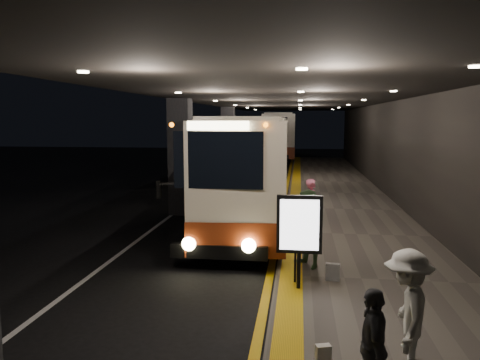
# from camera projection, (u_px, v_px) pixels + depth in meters

# --- Properties ---
(ground) EXTENTS (90.00, 90.00, 0.00)m
(ground) POSITION_uv_depth(u_px,v_px,m) (197.00, 242.00, 13.94)
(ground) COLOR black
(lane_line_white) EXTENTS (0.12, 50.00, 0.01)m
(lane_line_white) POSITION_uv_depth(u_px,v_px,m) (180.00, 208.00, 19.08)
(lane_line_white) COLOR silver
(lane_line_white) RESTS_ON ground
(kerb_stripe_yellow) EXTENTS (0.18, 50.00, 0.01)m
(kerb_stripe_yellow) POSITION_uv_depth(u_px,v_px,m) (282.00, 211.00, 18.57)
(kerb_stripe_yellow) COLOR gold
(kerb_stripe_yellow) RESTS_ON ground
(sidewalk) EXTENTS (4.50, 50.00, 0.15)m
(sidewalk) POSITION_uv_depth(u_px,v_px,m) (344.00, 211.00, 18.26)
(sidewalk) COLOR #514C44
(sidewalk) RESTS_ON ground
(tactile_strip) EXTENTS (0.50, 50.00, 0.01)m
(tactile_strip) POSITION_uv_depth(u_px,v_px,m) (295.00, 207.00, 18.49)
(tactile_strip) COLOR gold
(tactile_strip) RESTS_ON sidewalk
(terminal_wall) EXTENTS (0.10, 50.00, 6.00)m
(terminal_wall) POSITION_uv_depth(u_px,v_px,m) (407.00, 136.00, 17.60)
(terminal_wall) COLOR black
(terminal_wall) RESTS_ON ground
(support_columns) EXTENTS (0.80, 24.80, 4.40)m
(support_columns) POSITION_uv_depth(u_px,v_px,m) (181.00, 157.00, 17.78)
(support_columns) COLOR black
(support_columns) RESTS_ON ground
(canopy) EXTENTS (9.00, 50.00, 0.40)m
(canopy) POSITION_uv_depth(u_px,v_px,m) (287.00, 94.00, 17.96)
(canopy) COLOR black
(canopy) RESTS_ON support_columns
(coach_main) EXTENTS (3.14, 11.62, 3.59)m
(coach_main) POSITION_uv_depth(u_px,v_px,m) (246.00, 174.00, 16.39)
(coach_main) COLOR beige
(coach_main) RESTS_ON ground
(coach_second) EXTENTS (2.50, 11.73, 3.68)m
(coach_second) POSITION_uv_depth(u_px,v_px,m) (268.00, 146.00, 32.43)
(coach_second) COLOR beige
(coach_second) RESTS_ON ground
(coach_third) EXTENTS (3.57, 13.08, 4.06)m
(coach_third) POSITION_uv_depth(u_px,v_px,m) (276.00, 137.00, 43.76)
(coach_third) COLOR beige
(coach_third) RESTS_ON ground
(passenger_boarding) EXTENTS (0.48, 0.65, 1.65)m
(passenger_boarding) POSITION_uv_depth(u_px,v_px,m) (312.00, 205.00, 14.50)
(passenger_boarding) COLOR #C25A7E
(passenger_boarding) RESTS_ON sidewalk
(passenger_waiting_green) EXTENTS (0.99, 1.05, 1.84)m
(passenger_waiting_green) POSITION_uv_depth(u_px,v_px,m) (308.00, 229.00, 10.94)
(passenger_waiting_green) COLOR #406438
(passenger_waiting_green) RESTS_ON sidewalk
(passenger_waiting_white) EXTENTS (0.70, 1.20, 1.75)m
(passenger_waiting_white) POSITION_uv_depth(u_px,v_px,m) (407.00, 313.00, 6.32)
(passenger_waiting_white) COLOR beige
(passenger_waiting_white) RESTS_ON sidewalk
(passenger_waiting_grey) EXTENTS (0.45, 0.87, 1.48)m
(passenger_waiting_grey) POSITION_uv_depth(u_px,v_px,m) (372.00, 347.00, 5.65)
(passenger_waiting_grey) COLOR #47474B
(passenger_waiting_grey) RESTS_ON sidewalk
(bag_polka) EXTENTS (0.32, 0.17, 0.37)m
(bag_polka) POSITION_uv_depth(u_px,v_px,m) (333.00, 272.00, 10.13)
(bag_polka) COLOR black
(bag_polka) RESTS_ON sidewalk
(bag_plain) EXTENTS (0.24, 0.18, 0.27)m
(bag_plain) POSITION_uv_depth(u_px,v_px,m) (323.00, 354.00, 6.69)
(bag_plain) COLOR beige
(bag_plain) RESTS_ON sidewalk
(info_sign) EXTENTS (0.92, 0.12, 1.95)m
(info_sign) POSITION_uv_depth(u_px,v_px,m) (299.00, 226.00, 9.47)
(info_sign) COLOR black
(info_sign) RESTS_ON sidewalk
(stanchion_post) EXTENTS (0.05, 0.05, 1.20)m
(stanchion_post) POSITION_uv_depth(u_px,v_px,m) (295.00, 255.00, 9.93)
(stanchion_post) COLOR black
(stanchion_post) RESTS_ON sidewalk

